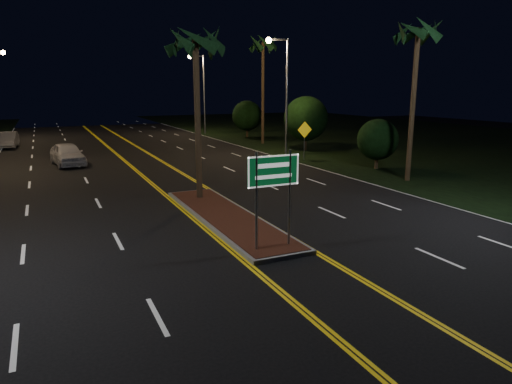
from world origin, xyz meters
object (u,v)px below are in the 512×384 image
shrub_near (378,140)px  median_island (226,217)px  shrub_far (247,116)px  car_far (7,139)px  palm_right_near (418,33)px  palm_right_far (263,45)px  car_near (67,152)px  highway_sign (273,180)px  streetlight_right_far (201,85)px  shrub_mid (306,119)px  warning_sign (305,135)px  streetlight_right_mid (283,83)px  palm_median (195,42)px

shrub_near → median_island: bearing=-152.6°
shrub_far → car_far: bearing=177.7°
palm_right_near → shrub_far: bearing=87.1°
car_far → palm_right_far: bearing=-13.7°
car_near → shrub_near: bearing=-36.7°
palm_right_near → median_island: bearing=-166.5°
highway_sign → streetlight_right_far: size_ratio=0.36×
shrub_mid → car_near: 19.22m
streetlight_right_far → shrub_far: size_ratio=2.27×
median_island → shrub_mid: shrub_mid is taller
car_far → palm_right_near: bearing=-47.2°
shrub_mid → car_near: shrub_mid is taller
median_island → warning_sign: size_ratio=3.58×
shrub_mid → palm_right_far: bearing=101.3°
highway_sign → palm_right_far: size_ratio=0.31×
car_far → streetlight_right_far: bearing=17.7°
median_island → palm_right_near: bearing=13.5°
streetlight_right_mid → streetlight_right_far: bearing=90.0°
highway_sign → car_far: bearing=105.5°
streetlight_right_mid → palm_median: size_ratio=1.08×
shrub_far → shrub_near: bearing=-90.8°
car_far → warning_sign: warning_sign is taller
shrub_near → car_near: (-18.63, 10.26, -1.04)m
shrub_mid → warning_sign: 5.62m
shrub_mid → shrub_far: bearing=91.0°
highway_sign → car_far: 35.48m
palm_median → car_far: palm_median is taller
palm_right_far → car_far: bearing=162.7°
palm_right_far → palm_right_near: bearing=-90.9°
streetlight_right_mid → car_near: bearing=171.8°
streetlight_right_far → warning_sign: streetlight_right_far is taller
palm_right_far → highway_sign: bearing=-115.2°
shrub_far → car_near: bearing=-148.2°
shrub_near → warning_sign: (-2.44, 5.29, -0.05)m
palm_right_near → car_near: (-17.63, 14.26, -7.30)m
car_near → warning_sign: size_ratio=1.91×
palm_right_near → warning_sign: (-1.44, 9.29, -6.32)m
shrub_far → car_far: shrub_far is taller
shrub_mid → warning_sign: size_ratio=1.61×
palm_right_far → car_far: palm_right_far is taller
shrub_near → car_near: bearing=151.2°
palm_right_far → shrub_near: 17.56m
car_far → median_island: bearing=-68.8°
palm_right_far → shrub_far: size_ratio=2.60×
warning_sign → palm_right_near: bearing=-81.1°
palm_right_near → shrub_mid: 15.11m
palm_median → palm_right_far: 23.40m
palm_right_far → palm_median: bearing=-123.3°
highway_sign → shrub_far: 35.96m
highway_sign → shrub_mid: (14.00, 21.20, 0.32)m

